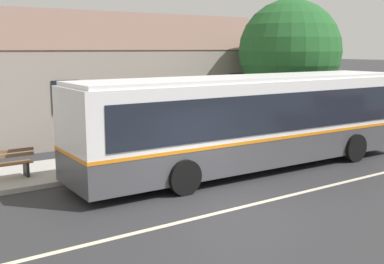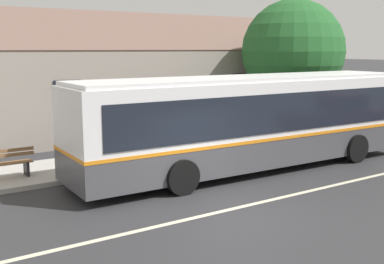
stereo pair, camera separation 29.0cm
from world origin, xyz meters
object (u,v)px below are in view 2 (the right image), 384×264
at_px(bench_down_street, 154,148).
at_px(street_tree_primary, 294,54).
at_px(bench_by_building, 3,165).
at_px(bus_stop_sign, 344,102).
at_px(transit_bus, 251,120).

distance_m(bench_down_street, street_tree_primary, 9.05).
bearing_deg(bench_by_building, bench_down_street, -3.08).
bearing_deg(bus_stop_sign, bench_by_building, 177.58).
relative_size(bench_down_street, street_tree_primary, 0.28).
bearing_deg(bus_stop_sign, transit_bus, -163.90).
distance_m(bench_down_street, bus_stop_sign, 9.64).
distance_m(bench_by_building, bus_stop_sign, 14.62).
bearing_deg(street_tree_primary, bench_by_building, -174.25).
distance_m(street_tree_primary, bus_stop_sign, 3.12).
distance_m(transit_bus, bench_by_building, 7.88).
bearing_deg(street_tree_primary, transit_bus, -146.02).
distance_m(bench_by_building, bench_down_street, 5.01).
distance_m(transit_bus, bus_stop_sign, 7.55).
bearing_deg(transit_bus, bench_by_building, 159.70).
bearing_deg(bench_down_street, bench_by_building, 176.92).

